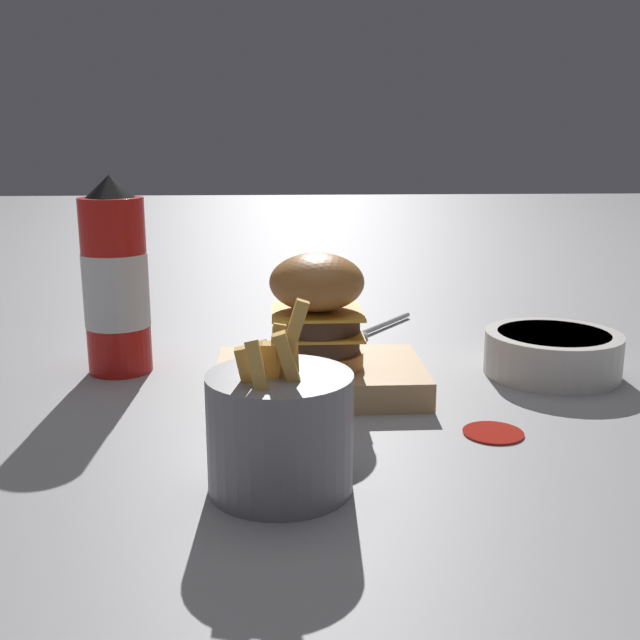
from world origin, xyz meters
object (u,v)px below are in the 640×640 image
(side_bowl, at_px, (552,352))
(spoon, at_px, (368,331))
(ketchup_bottle, at_px, (116,283))
(burger, at_px, (317,310))
(fries_basket, at_px, (280,429))
(serving_board, at_px, (320,378))

(side_bowl, bearing_deg, spoon, -45.18)
(ketchup_bottle, bearing_deg, burger, 157.41)
(ketchup_bottle, relative_size, fries_basket, 1.50)
(ketchup_bottle, distance_m, spoon, 0.37)
(spoon, bearing_deg, serving_board, 18.21)
(serving_board, relative_size, side_bowl, 1.43)
(serving_board, height_order, spoon, serving_board)
(fries_basket, xyz_separation_m, side_bowl, (-0.32, -0.28, -0.02))
(burger, height_order, fries_basket, same)
(serving_board, bearing_deg, spoon, -108.77)
(serving_board, xyz_separation_m, ketchup_bottle, (0.24, -0.09, 0.09))
(side_bowl, height_order, spoon, side_bowl)
(burger, bearing_deg, fries_basket, 79.70)
(fries_basket, bearing_deg, side_bowl, -139.05)
(serving_board, bearing_deg, fries_basket, 79.10)
(burger, relative_size, ketchup_bottle, 0.53)
(serving_board, relative_size, fries_basket, 1.46)
(serving_board, relative_size, burger, 1.83)
(burger, height_order, ketchup_bottle, ketchup_bottle)
(fries_basket, bearing_deg, burger, -100.30)
(side_bowl, distance_m, spoon, 0.28)
(burger, bearing_deg, ketchup_bottle, -22.59)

